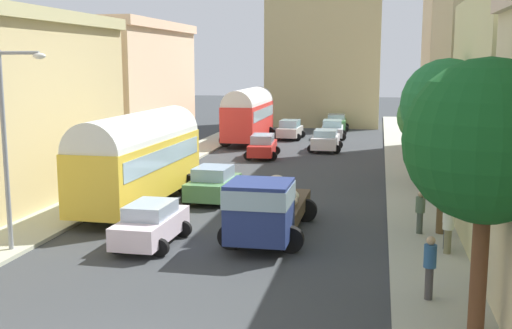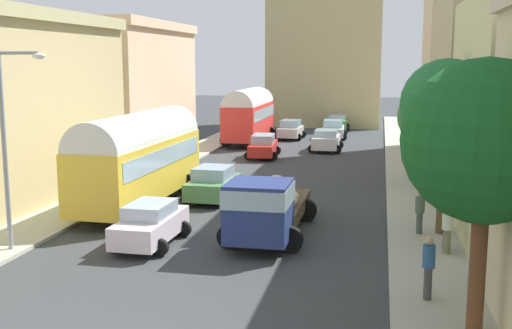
% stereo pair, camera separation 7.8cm
% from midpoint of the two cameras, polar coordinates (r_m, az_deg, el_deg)
% --- Properties ---
extents(ground_plane, '(154.00, 154.00, 0.00)m').
position_cam_midpoint_polar(ground_plane, '(38.91, 2.73, -0.10)').
color(ground_plane, '#36393C').
extents(sidewalk_left, '(2.50, 70.00, 0.14)m').
position_cam_midpoint_polar(sidewalk_left, '(40.58, -7.45, 0.33)').
color(sidewalk_left, '#ABAE98').
rests_on(sidewalk_left, ground).
extents(sidewalk_right, '(2.50, 70.00, 0.14)m').
position_cam_midpoint_polar(sidewalk_right, '(38.53, 13.46, -0.33)').
color(sidewalk_right, '#A9AB99').
rests_on(sidewalk_right, ground).
extents(building_left_2, '(5.12, 13.02, 9.01)m').
position_cam_midpoint_polar(building_left_2, '(43.59, -11.07, 6.75)').
color(building_left_2, beige).
rests_on(building_left_2, ground).
extents(building_right_2, '(5.24, 11.64, 13.57)m').
position_cam_midpoint_polar(building_right_2, '(34.78, 20.19, 9.49)').
color(building_right_2, tan).
rests_on(building_right_2, ground).
extents(building_right_3, '(5.49, 9.08, 14.19)m').
position_cam_midpoint_polar(building_right_3, '(45.27, 18.28, 9.83)').
color(building_right_3, beige).
rests_on(building_right_3, ground).
extents(distant_church, '(10.99, 6.54, 20.51)m').
position_cam_midpoint_polar(distant_church, '(63.20, 6.16, 10.43)').
color(distant_church, tan).
rests_on(distant_church, ground).
extents(parked_bus_0, '(3.48, 9.57, 4.18)m').
position_cam_midpoint_polar(parked_bus_0, '(28.03, -10.65, 0.84)').
color(parked_bus_0, gold).
rests_on(parked_bus_0, ground).
extents(parked_bus_1, '(3.35, 9.01, 4.28)m').
position_cam_midpoint_polar(parked_bus_1, '(49.56, -0.73, 4.72)').
color(parked_bus_1, red).
rests_on(parked_bus_1, ground).
extents(cargo_truck_0, '(3.00, 7.17, 2.42)m').
position_cam_midpoint_polar(cargo_truck_0, '(22.43, 0.94, -3.85)').
color(cargo_truck_0, navy).
rests_on(cargo_truck_0, ground).
extents(car_0, '(2.37, 3.98, 1.53)m').
position_cam_midpoint_polar(car_0, '(45.40, 6.29, 2.22)').
color(car_0, white).
rests_on(car_0, ground).
extents(car_1, '(2.45, 4.25, 1.56)m').
position_cam_midpoint_polar(car_1, '(52.71, 6.91, 3.19)').
color(car_1, silver).
rests_on(car_1, ground).
extents(car_2, '(2.44, 4.09, 1.54)m').
position_cam_midpoint_polar(car_2, '(58.80, 7.27, 3.82)').
color(car_2, '#4C964F').
rests_on(car_2, ground).
extents(car_3, '(2.21, 3.87, 1.52)m').
position_cam_midpoint_polar(car_3, '(22.36, -9.62, -5.33)').
color(car_3, silver).
rests_on(car_3, ground).
extents(car_4, '(2.44, 3.70, 1.60)m').
position_cam_midpoint_polar(car_4, '(29.00, -3.98, -1.77)').
color(car_4, '#538B51').
rests_on(car_4, ground).
extents(car_5, '(2.39, 4.46, 1.55)m').
position_cam_midpoint_polar(car_5, '(42.00, 0.55, 1.69)').
color(car_5, red).
rests_on(car_5, ground).
extents(car_6, '(2.35, 3.69, 1.60)m').
position_cam_midpoint_polar(car_6, '(52.07, 3.05, 3.18)').
color(car_6, silver).
rests_on(car_6, ground).
extents(pedestrian_0, '(0.40, 0.40, 1.72)m').
position_cam_midpoint_polar(pedestrian_0, '(23.73, 14.60, -4.11)').
color(pedestrian_0, '#434F43').
rests_on(pedestrian_0, ground).
extents(pedestrian_1, '(0.41, 0.41, 1.83)m').
position_cam_midpoint_polar(pedestrian_1, '(22.03, 16.88, -5.03)').
color(pedestrian_1, '#27313C').
rests_on(pedestrian_1, ground).
extents(pedestrian_2, '(0.50, 0.50, 1.82)m').
position_cam_midpoint_polar(pedestrian_2, '(21.53, 16.97, -5.45)').
color(pedestrian_2, '#767453').
rests_on(pedestrian_2, ground).
extents(pedestrian_3, '(0.34, 0.34, 1.87)m').
position_cam_midpoint_polar(pedestrian_3, '(17.35, 15.38, -8.80)').
color(pedestrian_3, '#444243').
rests_on(pedestrian_3, ground).
extents(streetlamp_near, '(1.72, 0.28, 6.75)m').
position_cam_midpoint_polar(streetlamp_near, '(22.03, -21.54, 2.51)').
color(streetlamp_near, gray).
rests_on(streetlamp_near, ground).
extents(roadside_tree_0, '(3.71, 3.71, 6.50)m').
position_cam_midpoint_polar(roadside_tree_0, '(14.82, 20.08, 1.92)').
color(roadside_tree_0, brown).
rests_on(roadside_tree_0, ground).
extents(roadside_tree_1, '(3.29, 3.29, 6.51)m').
position_cam_midpoint_polar(roadside_tree_1, '(23.44, 16.86, 5.12)').
color(roadside_tree_1, brown).
rests_on(roadside_tree_1, ground).
extents(roadside_tree_2, '(2.95, 2.95, 5.09)m').
position_cam_midpoint_polar(roadside_tree_2, '(33.15, 15.14, 4.18)').
color(roadside_tree_2, brown).
rests_on(roadside_tree_2, ground).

